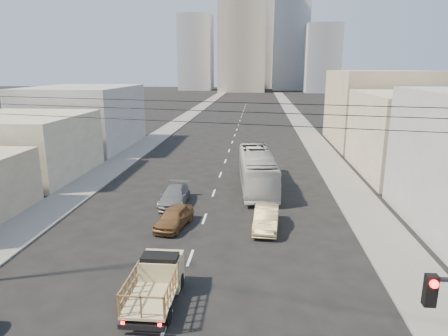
# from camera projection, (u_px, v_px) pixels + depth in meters

# --- Properties ---
(sidewalk_left) EXTENTS (3.50, 180.00, 0.12)m
(sidewalk_left) POSITION_uv_depth(u_px,v_px,m) (184.00, 118.00, 83.33)
(sidewalk_left) COLOR slate
(sidewalk_left) RESTS_ON ground
(sidewalk_right) EXTENTS (3.50, 180.00, 0.12)m
(sidewalk_right) POSITION_uv_depth(u_px,v_px,m) (298.00, 120.00, 81.38)
(sidewalk_right) COLOR slate
(sidewalk_right) RESTS_ON ground
(lane_dashes) EXTENTS (0.15, 104.00, 0.01)m
(lane_dashes) POSITION_uv_depth(u_px,v_px,m) (236.00, 132.00, 65.94)
(lane_dashes) COLOR silver
(lane_dashes) RESTS_ON ground
(flatbed_pickup) EXTENTS (1.95, 4.41, 1.90)m
(flatbed_pickup) POSITION_uv_depth(u_px,v_px,m) (156.00, 280.00, 18.01)
(flatbed_pickup) COLOR tan
(flatbed_pickup) RESTS_ON ground
(city_bus) EXTENTS (3.67, 11.83, 3.24)m
(city_bus) POSITION_uv_depth(u_px,v_px,m) (257.00, 170.00, 35.31)
(city_bus) COLOR #BBBBB7
(city_bus) RESTS_ON ground
(sedan_brown) EXTENTS (2.39, 4.30, 1.38)m
(sedan_brown) POSITION_uv_depth(u_px,v_px,m) (174.00, 217.00, 26.64)
(sedan_brown) COLOR brown
(sedan_brown) RESTS_ON ground
(sedan_tan) EXTENTS (1.84, 4.50, 1.45)m
(sedan_tan) POSITION_uv_depth(u_px,v_px,m) (266.00, 218.00, 26.37)
(sedan_tan) COLOR tan
(sedan_tan) RESTS_ON ground
(sedan_grey) EXTENTS (1.98, 4.78, 1.38)m
(sedan_grey) POSITION_uv_depth(u_px,v_px,m) (174.00, 196.00, 31.09)
(sedan_grey) COLOR slate
(sedan_grey) RESTS_ON ground
(overhead_wires) EXTENTS (23.01, 5.02, 0.72)m
(overhead_wires) POSITION_uv_depth(u_px,v_px,m) (154.00, 110.00, 14.00)
(overhead_wires) COLOR black
(overhead_wires) RESTS_ON ground
(bldg_right_mid) EXTENTS (11.00, 14.00, 8.00)m
(bldg_right_mid) POSITION_uv_depth(u_px,v_px,m) (419.00, 135.00, 39.20)
(bldg_right_mid) COLOR #ABA289
(bldg_right_mid) RESTS_ON ground
(bldg_right_far) EXTENTS (12.00, 16.00, 10.00)m
(bldg_right_far) POSITION_uv_depth(u_px,v_px,m) (379.00, 108.00, 54.37)
(bldg_right_far) COLOR tan
(bldg_right_far) RESTS_ON ground
(bldg_left_mid) EXTENTS (11.00, 12.00, 6.00)m
(bldg_left_mid) POSITION_uv_depth(u_px,v_px,m) (24.00, 146.00, 38.77)
(bldg_left_mid) COLOR #ABA289
(bldg_left_mid) RESTS_ON ground
(bldg_left_far) EXTENTS (12.00, 16.00, 8.00)m
(bldg_left_far) POSITION_uv_depth(u_px,v_px,m) (84.00, 117.00, 53.06)
(bldg_left_far) COLOR #97979A
(bldg_left_far) RESTS_ON ground
(high_rise_tower) EXTENTS (20.00, 20.00, 60.00)m
(high_rise_tower) POSITION_uv_depth(u_px,v_px,m) (242.00, 21.00, 171.95)
(high_rise_tower) COLOR gray
(high_rise_tower) RESTS_ON ground
(midrise_ne) EXTENTS (16.00, 16.00, 40.00)m
(midrise_ne) POSITION_uv_depth(u_px,v_px,m) (290.00, 46.00, 187.06)
(midrise_ne) COLOR #93969C
(midrise_ne) RESTS_ON ground
(midrise_nw) EXTENTS (15.00, 15.00, 34.00)m
(midrise_nw) POSITION_uv_depth(u_px,v_px,m) (196.00, 53.00, 186.62)
(midrise_nw) COLOR #93969C
(midrise_nw) RESTS_ON ground
(midrise_back) EXTENTS (18.00, 18.00, 44.00)m
(midrise_back) POSITION_uv_depth(u_px,v_px,m) (264.00, 44.00, 202.06)
(midrise_back) COLOR #97979A
(midrise_back) RESTS_ON ground
(midrise_east) EXTENTS (14.00, 14.00, 28.00)m
(midrise_east) POSITION_uv_depth(u_px,v_px,m) (322.00, 59.00, 168.22)
(midrise_east) COLOR #93969C
(midrise_east) RESTS_ON ground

